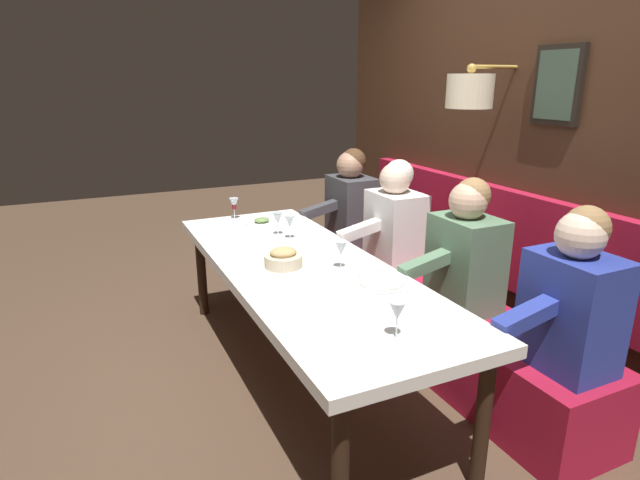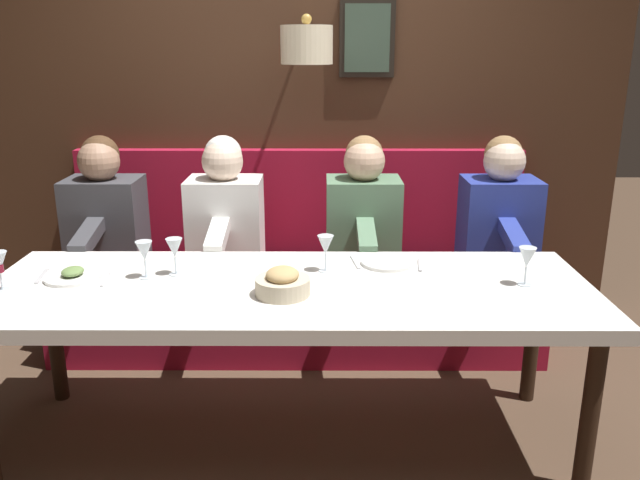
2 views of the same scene
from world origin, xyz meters
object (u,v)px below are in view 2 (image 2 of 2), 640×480
(dining_table, at_px, (289,299))
(wine_glass_4, at_px, (527,258))
(diner_middle, at_px, (225,214))
(wine_glass_3, at_px, (326,246))
(diner_nearest, at_px, (499,214))
(bread_bowl, at_px, (283,283))
(diner_near, at_px, (363,214))
(diner_far, at_px, (105,214))
(wine_glass_1, at_px, (144,252))
(wine_glass_0, at_px, (174,249))

(dining_table, distance_m, wine_glass_4, 1.00)
(diner_middle, xyz_separation_m, wine_glass_3, (-0.71, -0.54, 0.04))
(diner_nearest, relative_size, wine_glass_3, 4.82)
(diner_middle, height_order, wine_glass_3, diner_middle)
(dining_table, height_order, wine_glass_3, wine_glass_3)
(dining_table, height_order, bread_bowl, bread_bowl)
(dining_table, distance_m, diner_nearest, 1.42)
(diner_nearest, distance_m, wine_glass_4, 0.89)
(diner_near, distance_m, wine_glass_3, 0.74)
(bread_bowl, bearing_deg, diner_middle, 20.54)
(diner_near, bearing_deg, bread_bowl, 159.00)
(diner_nearest, height_order, wine_glass_4, diner_nearest)
(diner_near, relative_size, diner_far, 1.00)
(diner_middle, relative_size, wine_glass_1, 4.82)
(diner_nearest, distance_m, wine_glass_3, 1.19)
(dining_table, bearing_deg, wine_glass_0, 76.19)
(wine_glass_1, height_order, wine_glass_4, same)
(diner_near, bearing_deg, wine_glass_0, 131.46)
(diner_nearest, xyz_separation_m, wine_glass_4, (-0.88, 0.12, 0.04))
(diner_nearest, distance_m, bread_bowl, 1.50)
(wine_glass_3, distance_m, bread_bowl, 0.34)
(diner_nearest, relative_size, diner_far, 1.00)
(diner_near, xyz_separation_m, diner_far, (0.00, 1.41, 0.00))
(diner_far, relative_size, bread_bowl, 3.60)
(diner_far, height_order, wine_glass_1, diner_far)
(diner_nearest, height_order, bread_bowl, diner_nearest)
(diner_near, relative_size, wine_glass_3, 4.82)
(wine_glass_4, bearing_deg, diner_far, 66.58)
(diner_middle, distance_m, wine_glass_0, 0.77)
(wine_glass_3, relative_size, bread_bowl, 0.75)
(diner_far, xyz_separation_m, wine_glass_0, (-0.76, -0.55, 0.04))
(diner_nearest, distance_m, wine_glass_0, 1.77)
(bread_bowl, bearing_deg, wine_glass_4, -83.52)
(dining_table, relative_size, wine_glass_0, 15.45)
(diner_near, height_order, diner_far, same)
(diner_near, distance_m, wine_glass_4, 1.08)
(diner_nearest, relative_size, wine_glass_1, 4.82)
(dining_table, height_order, diner_near, diner_near)
(diner_near, relative_size, diner_middle, 1.00)
(diner_near, bearing_deg, diner_nearest, -90.00)
(diner_nearest, height_order, wine_glass_3, diner_nearest)
(diner_nearest, height_order, wine_glass_0, diner_nearest)
(dining_table, relative_size, wine_glass_1, 15.45)
(diner_far, bearing_deg, diner_near, -90.00)
(diner_near, xyz_separation_m, wine_glass_1, (-0.80, 0.98, 0.04))
(diner_near, xyz_separation_m, wine_glass_3, (-0.71, 0.21, 0.04))
(diner_far, height_order, bread_bowl, diner_far)
(bread_bowl, bearing_deg, wine_glass_3, -31.56)
(diner_nearest, relative_size, bread_bowl, 3.60)
(diner_far, distance_m, wine_glass_1, 0.91)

